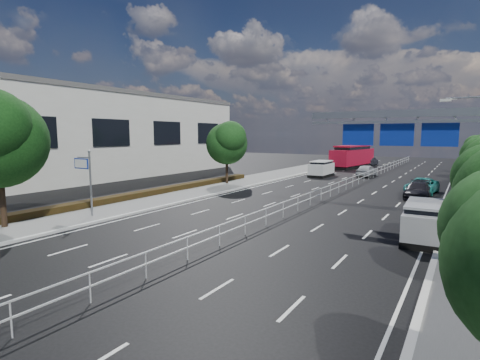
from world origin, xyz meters
The scene contains 20 objects.
ground centered at (0.00, 0.00, 0.00)m, with size 160.00×160.00×0.00m, color black.
sidewalk_near centered at (-11.50, 0.00, 0.07)m, with size 5.00×140.00×0.14m, color slate.
kerb_near centered at (-9.00, 0.00, 0.07)m, with size 0.25×140.00×0.15m, color silver.
kerb_far centered at (9.00, 0.00, 0.07)m, with size 0.25×140.00×0.15m, color silver.
median_fence centered at (0.00, 22.50, 0.53)m, with size 0.05×85.00×1.02m.
hedge_near centered at (-13.30, 5.00, 0.36)m, with size 1.00×36.00×0.44m, color black.
toilet_sign centered at (-10.95, 0.00, 2.94)m, with size 1.62×0.18×4.34m.
overhead_gantry centered at (6.74, 10.05, 5.61)m, with size 10.24×0.38×7.45m.
streetlight_far centered at (10.50, 26.00, 5.21)m, with size 2.78×2.40×9.00m.
near_building centered at (-30.00, 18.00, 5.00)m, with size 12.00×38.00×10.00m, color beige.
near_tree_back centered at (-11.94, 17.97, 4.61)m, with size 4.84×4.51×6.69m.
far_tree_h centered at (11.24, 44.48, 3.42)m, with size 3.41×3.18×4.91m.
white_minivan centered at (-5.91, 30.57, 0.99)m, with size 2.00×4.63×2.01m.
red_bus centered at (-6.00, 45.69, 1.87)m, with size 4.27×12.25×3.58m.
near_car_silver centered at (-1.00, 33.69, 0.76)m, with size 1.79×4.45×1.51m, color #ADAFB5.
near_car_dark centered at (-4.45, 51.85, 0.68)m, with size 1.45×4.15×1.37m, color black.
silver_minivan centered at (8.30, 5.50, 0.94)m, with size 2.13×4.67×1.91m.
parked_car_teal centered at (6.50, 22.00, 0.69)m, with size 2.30×4.98×1.38m, color #1C827C.
parked_car_dark centered at (6.50, 19.00, 0.67)m, with size 1.89×4.65×1.35m, color black.
pedestrian_b centered at (9.60, 21.13, 1.04)m, with size 0.88×0.68×1.80m, color gray.
Camera 1 is at (9.94, -15.17, 5.32)m, focal length 28.00 mm.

